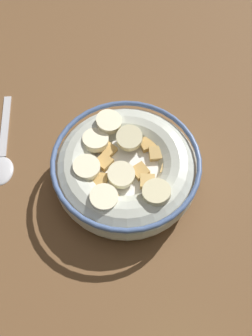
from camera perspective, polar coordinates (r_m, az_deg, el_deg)
The scene contains 3 objects.
ground_plane at distance 46.32cm, azimuth 0.00°, elevation -2.41°, with size 126.88×126.88×2.00cm, color brown.
cereal_bowl at distance 42.96cm, azimuth -0.06°, elevation -0.15°, with size 17.38×17.38×5.91cm.
spoon at distance 49.30cm, azimuth -19.09°, elevation 1.56°, with size 3.90×14.39×0.80cm.
Camera 1 is at (-4.34, -20.37, 40.38)cm, focal length 38.63 mm.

